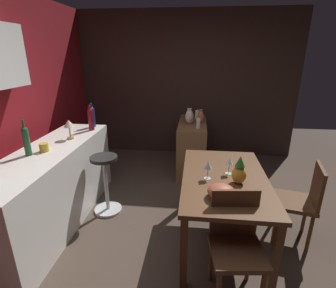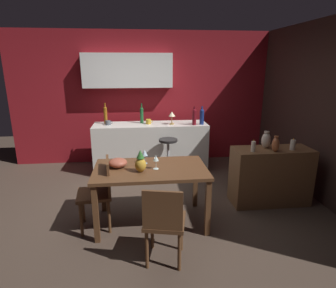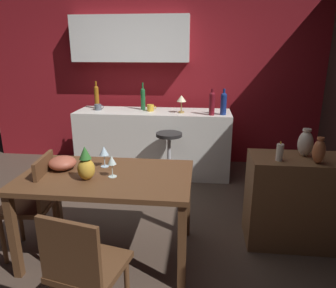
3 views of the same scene
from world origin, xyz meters
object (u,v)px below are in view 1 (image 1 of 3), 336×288
(chair_by_doorway, at_px, (301,200))
(bar_stool, at_px, (106,183))
(vase_ceramic_ivory, at_px, (190,116))
(pineapple_centerpiece, at_px, (239,172))
(dining_table, at_px, (224,184))
(pillar_candle_tall, at_px, (197,115))
(wine_bottle_ruby, at_px, (91,118))
(cup_mustard, at_px, (44,147))
(wine_bottle_cobalt, at_px, (92,116))
(pillar_candle_short, at_px, (198,123))
(wine_bottle_green, at_px, (26,140))
(wine_glass_left, at_px, (208,165))
(wine_glass_right, at_px, (229,162))
(counter_lamp, at_px, (69,125))
(vase_copper, at_px, (201,117))
(chair_near_window, at_px, (236,242))
(sideboard_cabinet, at_px, (192,146))
(fruit_bowl, at_px, (221,192))

(chair_by_doorway, xyz_separation_m, bar_stool, (0.28, 2.15, -0.08))
(chair_by_doorway, distance_m, vase_ceramic_ivory, 2.02)
(chair_by_doorway, height_order, pineapple_centerpiece, pineapple_centerpiece)
(dining_table, distance_m, pillar_candle_tall, 2.01)
(wine_bottle_ruby, height_order, cup_mustard, wine_bottle_ruby)
(chair_by_doorway, distance_m, wine_bottle_cobalt, 2.75)
(dining_table, distance_m, pillar_candle_short, 1.45)
(pineapple_centerpiece, relative_size, wine_bottle_green, 0.72)
(cup_mustard, xyz_separation_m, vase_ceramic_ivory, (1.59, -1.47, -0.01))
(pillar_candle_tall, bearing_deg, wine_glass_left, -176.84)
(wine_glass_right, height_order, wine_bottle_cobalt, wine_bottle_cobalt)
(chair_by_doorway, relative_size, counter_lamp, 3.63)
(vase_ceramic_ivory, bearing_deg, wine_bottle_green, 137.45)
(bar_stool, height_order, vase_copper, vase_copper)
(chair_near_window, xyz_separation_m, counter_lamp, (1.11, 1.84, 0.59))
(chair_near_window, bearing_deg, pineapple_centerpiece, -7.65)
(bar_stool, bearing_deg, counter_lamp, 74.95)
(wine_bottle_cobalt, height_order, pillar_candle_tall, wine_bottle_cobalt)
(wine_bottle_cobalt, bearing_deg, pineapple_centerpiece, -121.94)
(counter_lamp, bearing_deg, wine_glass_right, -102.89)
(cup_mustard, bearing_deg, chair_near_window, -109.57)
(bar_stool, relative_size, wine_bottle_cobalt, 2.20)
(bar_stool, xyz_separation_m, wine_bottle_green, (-0.43, 0.61, 0.67))
(counter_lamp, height_order, pillar_candle_tall, counter_lamp)
(dining_table, distance_m, counter_lamp, 1.91)
(wine_bottle_green, xyz_separation_m, counter_lamp, (0.55, -0.18, 0.01))
(chair_near_window, bearing_deg, cup_mustard, 70.43)
(wine_glass_left, bearing_deg, pillar_candle_tall, 3.16)
(dining_table, height_order, cup_mustard, cup_mustard)
(pillar_candle_tall, xyz_separation_m, vase_copper, (-0.28, -0.06, 0.03))
(counter_lamp, xyz_separation_m, vase_copper, (1.22, -1.57, -0.15))
(chair_near_window, relative_size, wine_bottle_green, 2.36)
(bar_stool, relative_size, pillar_candle_tall, 4.43)
(sideboard_cabinet, height_order, chair_by_doorway, chair_by_doorway)
(wine_bottle_green, xyz_separation_m, pillar_candle_short, (1.47, -1.71, -0.17))
(cup_mustard, xyz_separation_m, pillar_candle_tall, (1.92, -1.59, -0.05))
(bar_stool, height_order, wine_bottle_cobalt, wine_bottle_cobalt)
(chair_by_doorway, xyz_separation_m, pillar_candle_short, (1.32, 1.06, 0.42))
(pineapple_centerpiece, xyz_separation_m, fruit_bowl, (-0.28, 0.18, -0.06))
(wine_bottle_ruby, bearing_deg, wine_bottle_cobalt, 15.64)
(dining_table, height_order, pineapple_centerpiece, pineapple_centerpiece)
(pineapple_centerpiece, height_order, counter_lamp, counter_lamp)
(wine_glass_right, relative_size, wine_bottle_cobalt, 0.53)
(wine_glass_right, xyz_separation_m, fruit_bowl, (-0.46, 0.11, -0.08))
(chair_near_window, relative_size, pillar_candle_tall, 5.31)
(pineapple_centerpiece, distance_m, cup_mustard, 1.99)
(sideboard_cabinet, xyz_separation_m, counter_lamp, (-1.26, 1.44, 0.66))
(chair_by_doorway, bearing_deg, chair_near_window, 133.59)
(wine_glass_left, height_order, pillar_candle_tall, pillar_candle_tall)
(wine_bottle_cobalt, bearing_deg, pillar_candle_short, -75.51)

